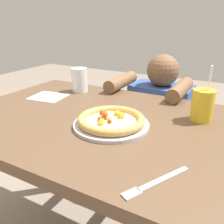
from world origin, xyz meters
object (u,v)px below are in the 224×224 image
fork (154,183)px  drink_cup_colored (203,105)px  water_cup_clear (79,80)px  pizza_near (111,121)px  diner_seated (158,131)px

fork → drink_cup_colored: bearing=86.7°
drink_cup_colored → water_cup_clear: (-0.64, 0.09, 0.00)m
fork → pizza_near: bearing=136.5°
drink_cup_colored → fork: bearing=-93.3°
pizza_near → fork: 0.34m
drink_cup_colored → pizza_near: bearing=-141.8°
fork → diner_seated: (-0.29, 0.93, -0.33)m
drink_cup_colored → diner_seated: size_ratio=0.23×
diner_seated → drink_cup_colored: bearing=-57.2°
water_cup_clear → fork: (0.61, -0.55, -0.06)m
drink_cup_colored → diner_seated: drink_cup_colored is taller
pizza_near → drink_cup_colored: drink_cup_colored is taller
pizza_near → drink_cup_colored: (0.27, 0.22, 0.04)m
pizza_near → fork: pizza_near is taller
pizza_near → water_cup_clear: water_cup_clear is taller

